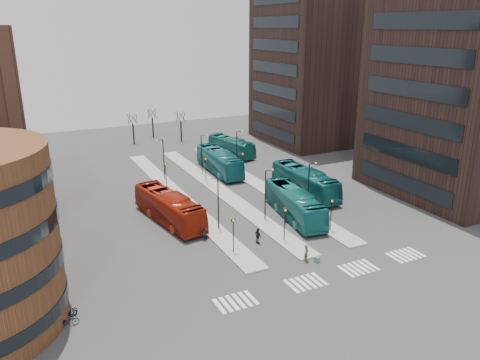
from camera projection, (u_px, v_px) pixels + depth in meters
name	position (u px, v px, depth m)	size (l,w,h in m)	color
ground	(343.00, 302.00, 39.03)	(160.00, 160.00, 0.00)	#2F2F32
island_left	(179.00, 196.00, 62.87)	(2.50, 45.00, 0.15)	gray
island_mid	(219.00, 190.00, 65.38)	(2.50, 45.00, 0.15)	gray
island_right	(257.00, 184.00, 67.90)	(2.50, 45.00, 0.15)	gray
suitcase	(317.00, 260.00, 45.51)	(0.47, 0.37, 0.58)	navy
red_bus	(169.00, 207.00, 54.53)	(3.00, 12.82, 3.57)	#9B1F0B
teal_bus_a	(294.00, 204.00, 55.78)	(2.92, 12.48, 3.48)	#156869
teal_bus_b	(219.00, 161.00, 72.87)	(3.01, 12.86, 3.58)	#16656F
teal_bus_c	(305.00, 181.00, 63.51)	(3.02, 12.90, 3.59)	#12575C
teal_bus_d	(231.00, 146.00, 82.91)	(2.62, 11.20, 3.12)	#125B58
traveller	(306.00, 253.00, 45.50)	(0.64, 0.42, 1.76)	#4A492C
commuter_a	(204.00, 234.00, 50.06)	(0.74, 0.58, 1.52)	black
commuter_b	(258.00, 236.00, 49.33)	(1.00, 0.41, 1.70)	black
commuter_c	(286.00, 214.00, 54.78)	(1.17, 0.67, 1.81)	black
bicycle_near	(68.00, 322.00, 35.71)	(0.58, 1.67, 0.88)	gray
bicycle_mid	(66.00, 313.00, 36.67)	(0.48, 1.70, 1.02)	gray
bicycle_far	(65.00, 312.00, 36.87)	(0.65, 1.86, 0.98)	gray
crosswalk_stripes	(331.00, 275.00, 43.16)	(22.35, 2.40, 0.01)	silver
tower_near	(470.00, 81.00, 61.34)	(20.12, 20.00, 30.00)	black
tower_far	(318.00, 63.00, 90.28)	(20.12, 20.00, 30.00)	black
sign_poles	(239.00, 190.00, 58.52)	(12.45, 22.12, 3.65)	black
lamp_posts	(229.00, 169.00, 62.84)	(14.04, 20.24, 6.12)	black
bare_trees	(156.00, 127.00, 92.64)	(10.97, 8.14, 5.90)	black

